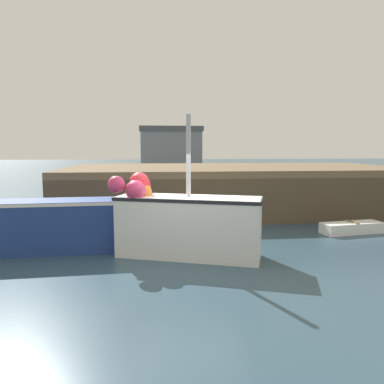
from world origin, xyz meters
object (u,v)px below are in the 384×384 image
(fishing_boat_near_left, at_px, (57,224))
(mooring_buoy_foreground, at_px, (66,239))
(rowboat, at_px, (352,228))
(fishing_boat_near_right, at_px, (184,221))

(fishing_boat_near_left, distance_m, mooring_buoy_foreground, 0.46)
(fishing_boat_near_left, xyz_separation_m, rowboat, (8.61, 1.12, -0.53))
(fishing_boat_near_left, xyz_separation_m, fishing_boat_near_right, (3.18, -0.81, 0.17))
(fishing_boat_near_left, relative_size, rowboat, 1.80)
(fishing_boat_near_left, relative_size, mooring_buoy_foreground, 5.90)
(fishing_boat_near_left, height_order, fishing_boat_near_right, fishing_boat_near_right)
(rowboat, bearing_deg, mooring_buoy_foreground, -173.00)
(fishing_boat_near_left, bearing_deg, rowboat, 7.41)
(fishing_boat_near_left, height_order, rowboat, fishing_boat_near_left)
(fishing_boat_near_right, height_order, mooring_buoy_foreground, fishing_boat_near_right)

